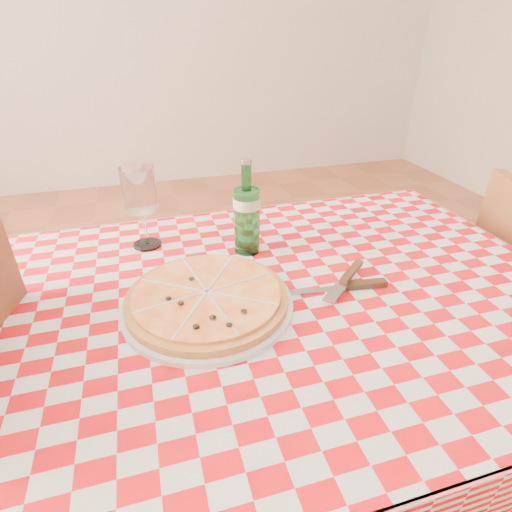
{
  "coord_description": "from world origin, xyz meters",
  "views": [
    {
      "loc": [
        -0.23,
        -0.65,
        1.24
      ],
      "look_at": [
        -0.02,
        0.06,
        0.82
      ],
      "focal_mm": 28.0,
      "sensor_mm": 36.0,
      "label": 1
    }
  ],
  "objects_px": {
    "dining_table": "(272,329)",
    "wine_glass": "(142,208)",
    "water_bottle": "(247,207)",
    "pizza_plate": "(207,297)"
  },
  "relations": [
    {
      "from": "wine_glass",
      "to": "dining_table",
      "type": "bearing_deg",
      "value": -50.35
    },
    {
      "from": "water_bottle",
      "to": "wine_glass",
      "type": "distance_m",
      "value": 0.26
    },
    {
      "from": "water_bottle",
      "to": "wine_glass",
      "type": "relative_size",
      "value": 1.14
    },
    {
      "from": "dining_table",
      "to": "water_bottle",
      "type": "bearing_deg",
      "value": 91.1
    },
    {
      "from": "dining_table",
      "to": "wine_glass",
      "type": "distance_m",
      "value": 0.43
    },
    {
      "from": "water_bottle",
      "to": "wine_glass",
      "type": "xyz_separation_m",
      "value": [
        -0.24,
        0.1,
        -0.01
      ]
    },
    {
      "from": "pizza_plate",
      "to": "wine_glass",
      "type": "distance_m",
      "value": 0.33
    },
    {
      "from": "pizza_plate",
      "to": "wine_glass",
      "type": "height_order",
      "value": "wine_glass"
    },
    {
      "from": "water_bottle",
      "to": "wine_glass",
      "type": "bearing_deg",
      "value": 157.59
    },
    {
      "from": "dining_table",
      "to": "wine_glass",
      "type": "height_order",
      "value": "wine_glass"
    }
  ]
}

